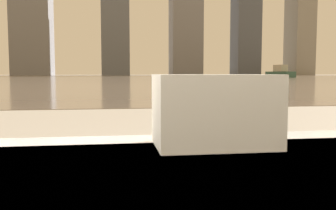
% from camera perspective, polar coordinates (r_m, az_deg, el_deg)
% --- Properties ---
extents(towel_stack, '(0.26, 0.17, 0.16)m').
position_cam_1_polar(towel_stack, '(0.84, 7.11, -0.82)').
color(towel_stack, silver).
rests_on(towel_stack, bathtub).
extents(harbor_water, '(180.00, 110.00, 0.01)m').
position_cam_1_polar(harbor_water, '(61.95, -8.13, 4.21)').
color(harbor_water, gray).
rests_on(harbor_water, ground_plane).
extents(harbor_boat_3, '(2.98, 5.54, 1.97)m').
position_cam_1_polar(harbor_boat_3, '(61.86, 16.73, 4.70)').
color(harbor_boat_3, '#335647').
rests_on(harbor_boat_3, harbor_water).
extents(skyline_tower_2, '(8.42, 8.86, 22.91)m').
position_cam_1_polar(skyline_tower_2, '(118.44, -8.03, 10.05)').
color(skyline_tower_2, slate).
rests_on(skyline_tower_2, ground_plane).
extents(skyline_tower_4, '(7.75, 8.49, 45.44)m').
position_cam_1_polar(skyline_tower_4, '(127.44, 11.81, 14.73)').
color(skyline_tower_4, '#4C515B').
rests_on(skyline_tower_4, ground_plane).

